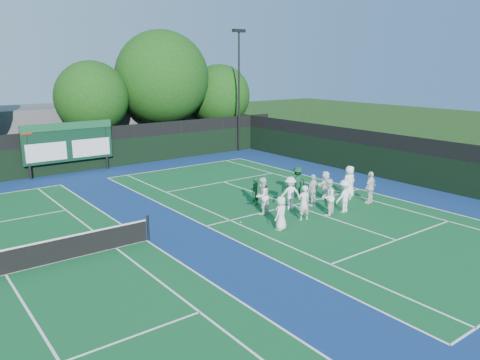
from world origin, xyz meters
TOP-DOWN VIEW (x-y plane):
  - ground at (0.00, 0.00)m, footprint 120.00×120.00m
  - court_apron at (-6.00, 1.00)m, footprint 34.00×32.00m
  - near_court at (0.00, 1.00)m, footprint 11.05×23.85m
  - left_court at (-14.00, 1.00)m, footprint 11.05×23.85m
  - back_fence at (-6.00, 16.00)m, footprint 34.00×0.08m
  - divider_fence_right at (9.00, 1.00)m, footprint 0.08×32.00m
  - scoreboard at (-7.01, 15.59)m, footprint 6.00×0.21m
  - clubhouse at (-2.00, 24.00)m, footprint 18.00×6.00m
  - light_pole_right at (7.50, 15.70)m, footprint 1.20×0.30m
  - tennis_net at (-14.00, 1.00)m, footprint 11.30×0.10m
  - tree_c at (-3.62, 19.58)m, footprint 5.61×5.61m
  - tree_d at (2.45, 19.58)m, footprint 7.83×7.83m
  - tree_e at (8.27, 19.58)m, footprint 5.61×5.61m
  - tennis_ball_1 at (1.16, 1.92)m, footprint 0.07×0.07m
  - tennis_ball_2 at (4.29, -0.12)m, footprint 0.07×0.07m
  - tennis_ball_3 at (-3.92, 0.42)m, footprint 0.07×0.07m
  - tennis_ball_4 at (0.40, 2.79)m, footprint 0.07×0.07m
  - tennis_ball_5 at (1.33, 1.68)m, footprint 0.07×0.07m
  - player_front_0 at (-3.04, -1.43)m, footprint 0.89×0.73m
  - player_front_1 at (-1.24, -1.06)m, footprint 0.71×0.55m
  - player_front_2 at (0.28, -1.19)m, footprint 1.10×1.01m
  - player_front_3 at (1.27, -1.39)m, footprint 1.10×0.65m
  - player_front_4 at (3.60, -1.19)m, footprint 1.09×0.62m
  - player_back_0 at (-2.24, 0.88)m, footprint 1.07×0.93m
  - player_back_1 at (-0.54, 0.64)m, footprint 1.26×1.01m
  - player_back_2 at (0.80, 0.32)m, footprint 1.07×0.61m
  - player_back_3 at (2.30, 0.85)m, footprint 1.52×0.62m
  - player_back_4 at (3.60, 0.25)m, footprint 0.89×0.59m
  - coach_left at (-1.64, 2.19)m, footprint 0.64×0.50m
  - coach_right at (1.37, 2.08)m, footprint 1.19×0.77m

SIDE VIEW (x-z plane):
  - ground at x=0.00m, z-range 0.00..0.00m
  - court_apron at x=-6.00m, z-range 0.00..0.01m
  - near_court at x=0.00m, z-range 0.01..0.01m
  - left_court at x=-14.00m, z-range 0.01..0.01m
  - tennis_ball_1 at x=1.16m, z-range 0.00..0.07m
  - tennis_ball_2 at x=4.29m, z-range 0.00..0.07m
  - tennis_ball_3 at x=-3.92m, z-range 0.00..0.07m
  - tennis_ball_4 at x=0.40m, z-range 0.00..0.07m
  - tennis_ball_5 at x=1.33m, z-range 0.00..0.07m
  - tennis_net at x=-14.00m, z-range -0.06..1.04m
  - coach_left at x=-1.64m, z-range 0.00..1.56m
  - player_front_0 at x=-3.04m, z-range 0.00..1.57m
  - player_back_3 at x=2.30m, z-range 0.00..1.59m
  - player_front_3 at x=1.27m, z-range 0.00..1.68m
  - player_back_1 at x=-0.54m, z-range 0.00..1.71m
  - player_back_2 at x=0.80m, z-range 0.00..1.72m
  - player_front_1 at x=-1.24m, z-range 0.00..1.73m
  - coach_right at x=1.37m, z-range 0.00..1.73m
  - player_front_4 at x=3.60m, z-range 0.00..1.76m
  - player_back_4 at x=3.60m, z-range 0.00..1.81m
  - player_front_2 at x=0.28m, z-range 0.00..1.84m
  - player_back_0 at x=-2.24m, z-range 0.00..1.87m
  - back_fence at x=-6.00m, z-range -0.14..2.86m
  - divider_fence_right at x=9.00m, z-range -0.14..2.86m
  - clubhouse at x=-2.00m, z-range 0.00..4.00m
  - scoreboard at x=-7.01m, z-range 0.42..3.97m
  - tree_e at x=8.27m, z-range 0.72..8.08m
  - tree_c at x=-3.62m, z-range 0.86..8.49m
  - tree_d at x=2.45m, z-range 0.95..11.08m
  - light_pole_right at x=7.50m, z-range 1.24..11.36m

